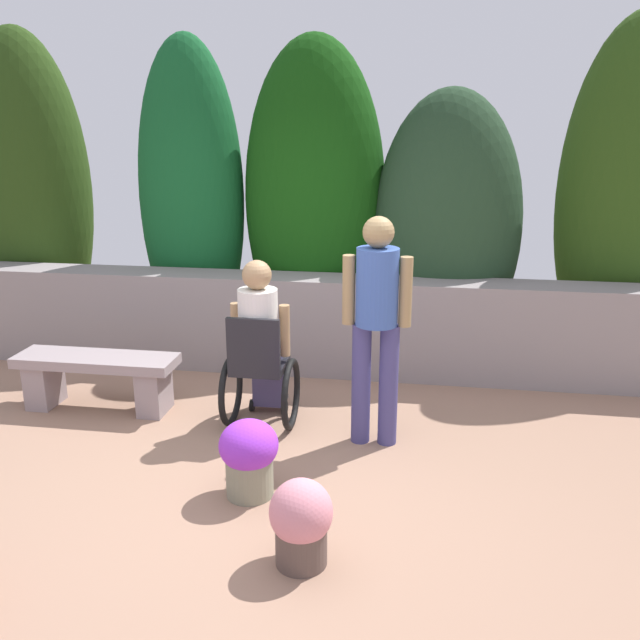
% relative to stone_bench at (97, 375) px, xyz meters
% --- Properties ---
extents(ground_plane, '(12.55, 12.55, 0.00)m').
position_rel_stone_bench_xyz_m(ground_plane, '(1.60, -0.95, -0.30)').
color(ground_plane, '#98725C').
extents(stone_retaining_wall, '(6.93, 0.44, 0.92)m').
position_rel_stone_bench_xyz_m(stone_retaining_wall, '(1.60, 1.16, 0.16)').
color(stone_retaining_wall, gray).
rests_on(stone_retaining_wall, ground).
extents(hedge_backdrop, '(7.36, 1.08, 3.26)m').
position_rel_stone_bench_xyz_m(hedge_backdrop, '(1.55, 1.81, 1.24)').
color(hedge_backdrop, '#243D12').
rests_on(hedge_backdrop, ground).
extents(stone_bench, '(1.33, 0.38, 0.46)m').
position_rel_stone_bench_xyz_m(stone_bench, '(0.00, 0.00, 0.00)').
color(stone_bench, gray).
rests_on(stone_bench, ground).
extents(person_in_wheelchair, '(0.53, 0.66, 1.33)m').
position_rel_stone_bench_xyz_m(person_in_wheelchair, '(1.41, -0.08, 0.33)').
color(person_in_wheelchair, black).
rests_on(person_in_wheelchair, ground).
extents(person_standing_companion, '(0.49, 0.30, 1.69)m').
position_rel_stone_bench_xyz_m(person_standing_companion, '(2.31, -0.26, 0.68)').
color(person_standing_companion, '#413E75').
rests_on(person_standing_companion, ground).
extents(flower_pot_purple_near, '(0.34, 0.34, 0.50)m').
position_rel_stone_bench_xyz_m(flower_pot_purple_near, '(2.03, -1.75, -0.04)').
color(flower_pot_purple_near, brown).
rests_on(flower_pot_purple_near, ground).
extents(flower_pot_terracotta_by_wall, '(0.38, 0.38, 0.51)m').
position_rel_stone_bench_xyz_m(flower_pot_terracotta_by_wall, '(1.58, -1.12, -0.02)').
color(flower_pot_terracotta_by_wall, gray).
rests_on(flower_pot_terracotta_by_wall, ground).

